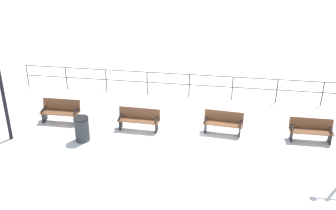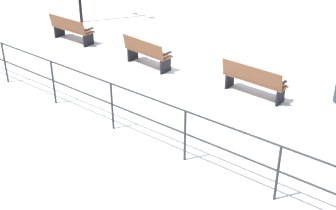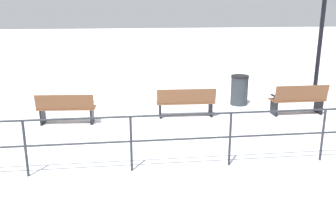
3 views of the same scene
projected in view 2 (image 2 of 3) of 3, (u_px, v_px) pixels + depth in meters
ground_plane at (197, 80)px, 12.78m from camera, size 80.00×80.00×0.00m
bench_second at (253, 79)px, 11.68m from camera, size 0.54×1.72×0.89m
bench_third at (147, 52)px, 13.36m from camera, size 0.64×1.60×0.88m
bench_fourth at (71, 29)px, 15.25m from camera, size 0.54×1.64×0.87m
waterfront_railing at (112, 98)px, 10.10m from camera, size 0.05×16.06×1.15m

